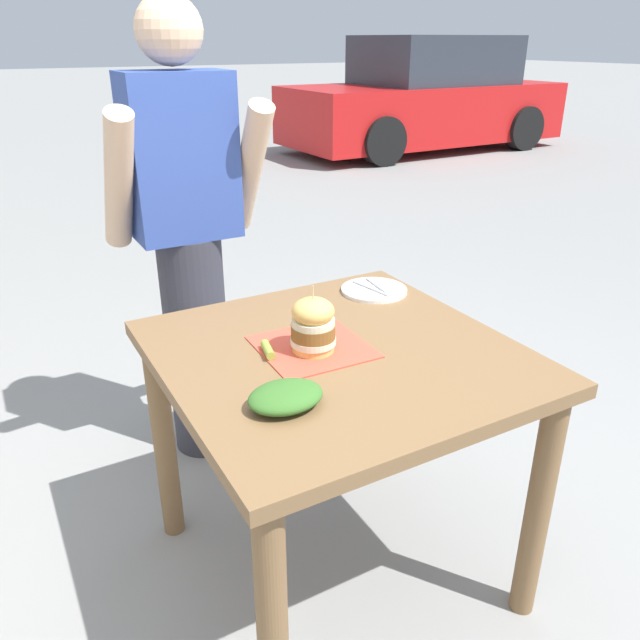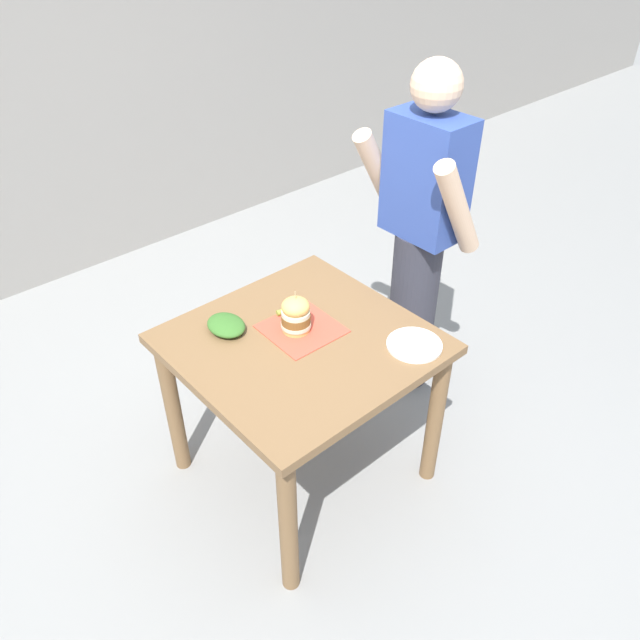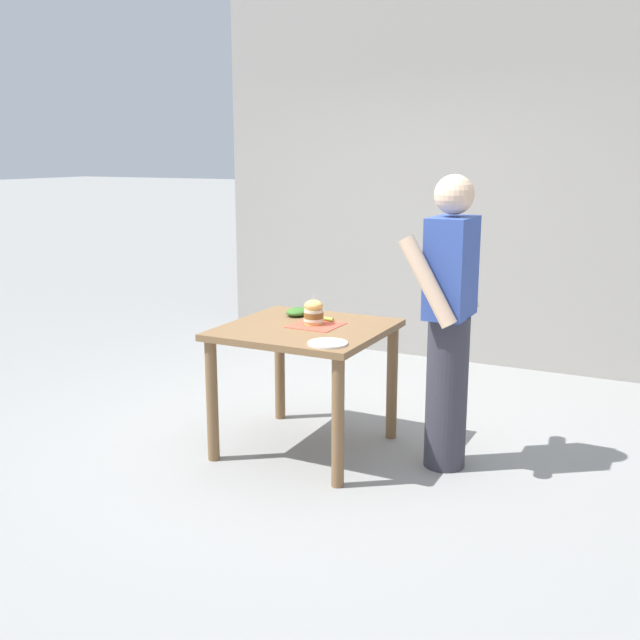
% 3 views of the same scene
% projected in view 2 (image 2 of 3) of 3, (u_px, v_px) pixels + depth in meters
% --- Properties ---
extents(ground_plane, '(80.00, 80.00, 0.00)m').
position_uv_depth(ground_plane, '(304.00, 468.00, 2.95)').
color(ground_plane, gray).
extents(patio_table, '(0.93, 0.94, 0.78)m').
position_uv_depth(patio_table, '(302.00, 365.00, 2.57)').
color(patio_table, brown).
rests_on(patio_table, ground).
extents(serving_paper, '(0.29, 0.29, 0.00)m').
position_uv_depth(serving_paper, '(302.00, 329.00, 2.54)').
color(serving_paper, '#D64C38').
rests_on(serving_paper, patio_table).
extents(sandwich, '(0.12, 0.12, 0.19)m').
position_uv_depth(sandwich, '(296.00, 315.00, 2.49)').
color(sandwich, '#E5B25B').
rests_on(sandwich, serving_paper).
extents(pickle_spear, '(0.04, 0.08, 0.02)m').
position_uv_depth(pickle_spear, '(286.00, 311.00, 2.62)').
color(pickle_spear, '#8EA83D').
rests_on(pickle_spear, serving_paper).
extents(side_plate_with_forks, '(0.22, 0.22, 0.02)m').
position_uv_depth(side_plate_with_forks, '(414.00, 345.00, 2.45)').
color(side_plate_with_forks, white).
rests_on(side_plate_with_forks, patio_table).
extents(side_salad, '(0.18, 0.14, 0.05)m').
position_uv_depth(side_salad, '(226.00, 325.00, 2.52)').
color(side_salad, '#386B28').
rests_on(side_salad, patio_table).
extents(diner_across_table, '(0.55, 0.35, 1.69)m').
position_uv_depth(diner_across_table, '(420.00, 236.00, 2.95)').
color(diner_across_table, '#33333D').
rests_on(diner_across_table, ground).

